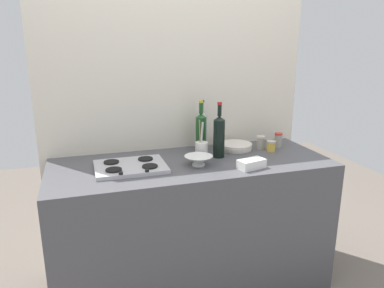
{
  "coord_description": "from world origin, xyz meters",
  "views": [
    {
      "loc": [
        -0.66,
        -2.12,
        1.64
      ],
      "look_at": [
        0.0,
        0.0,
        1.02
      ],
      "focal_mm": 33.91,
      "sensor_mm": 36.0,
      "label": 1
    }
  ],
  "objects_px": {
    "plate_stack": "(235,146)",
    "mixing_bowl": "(199,160)",
    "wine_bottle_leftmost": "(201,132)",
    "stovetop_hob": "(130,167)",
    "condiment_jar_rear": "(271,146)",
    "utensil_crock": "(202,149)",
    "condiment_jar_spare": "(261,142)",
    "wine_bottle_mid_left": "(202,130)",
    "wine_bottle_mid_right": "(219,136)",
    "butter_dish": "(251,164)",
    "condiment_jar_front": "(278,140)"
  },
  "relations": [
    {
      "from": "plate_stack",
      "to": "mixing_bowl",
      "type": "distance_m",
      "value": 0.44
    },
    {
      "from": "wine_bottle_leftmost",
      "to": "stovetop_hob",
      "type": "bearing_deg",
      "value": -160.56
    },
    {
      "from": "plate_stack",
      "to": "condiment_jar_rear",
      "type": "height_order",
      "value": "condiment_jar_rear"
    },
    {
      "from": "utensil_crock",
      "to": "condiment_jar_spare",
      "type": "distance_m",
      "value": 0.48
    },
    {
      "from": "stovetop_hob",
      "to": "wine_bottle_mid_left",
      "type": "height_order",
      "value": "wine_bottle_mid_left"
    },
    {
      "from": "mixing_bowl",
      "to": "wine_bottle_mid_right",
      "type": "bearing_deg",
      "value": 34.64
    },
    {
      "from": "stovetop_hob",
      "to": "utensil_crock",
      "type": "height_order",
      "value": "utensil_crock"
    },
    {
      "from": "condiment_jar_rear",
      "to": "condiment_jar_spare",
      "type": "bearing_deg",
      "value": 120.1
    },
    {
      "from": "utensil_crock",
      "to": "condiment_jar_spare",
      "type": "relative_size",
      "value": 2.74
    },
    {
      "from": "wine_bottle_leftmost",
      "to": "utensil_crock",
      "type": "xyz_separation_m",
      "value": [
        -0.03,
        -0.1,
        -0.09
      ]
    },
    {
      "from": "butter_dish",
      "to": "wine_bottle_mid_right",
      "type": "bearing_deg",
      "value": 111.56
    },
    {
      "from": "wine_bottle_mid_right",
      "to": "condiment_jar_front",
      "type": "relative_size",
      "value": 3.61
    },
    {
      "from": "butter_dish",
      "to": "condiment_jar_spare",
      "type": "xyz_separation_m",
      "value": [
        0.25,
        0.36,
        0.02
      ]
    },
    {
      "from": "wine_bottle_leftmost",
      "to": "utensil_crock",
      "type": "height_order",
      "value": "wine_bottle_leftmost"
    },
    {
      "from": "butter_dish",
      "to": "condiment_jar_rear",
      "type": "height_order",
      "value": "condiment_jar_rear"
    },
    {
      "from": "utensil_crock",
      "to": "wine_bottle_leftmost",
      "type": "bearing_deg",
      "value": 73.84
    },
    {
      "from": "wine_bottle_leftmost",
      "to": "wine_bottle_mid_right",
      "type": "distance_m",
      "value": 0.15
    },
    {
      "from": "wine_bottle_mid_right",
      "to": "butter_dish",
      "type": "xyz_separation_m",
      "value": [
        0.11,
        -0.27,
        -0.12
      ]
    },
    {
      "from": "plate_stack",
      "to": "condiment_jar_front",
      "type": "relative_size",
      "value": 2.36
    },
    {
      "from": "stovetop_hob",
      "to": "wine_bottle_leftmost",
      "type": "bearing_deg",
      "value": 19.44
    },
    {
      "from": "condiment_jar_rear",
      "to": "stovetop_hob",
      "type": "bearing_deg",
      "value": -175.6
    },
    {
      "from": "butter_dish",
      "to": "condiment_jar_spare",
      "type": "distance_m",
      "value": 0.44
    },
    {
      "from": "butter_dish",
      "to": "utensil_crock",
      "type": "bearing_deg",
      "value": 127.51
    },
    {
      "from": "mixing_bowl",
      "to": "wine_bottle_mid_left",
      "type": "bearing_deg",
      "value": 68.1
    },
    {
      "from": "utensil_crock",
      "to": "condiment_jar_rear",
      "type": "xyz_separation_m",
      "value": [
        0.52,
        -0.0,
        -0.02
      ]
    },
    {
      "from": "butter_dish",
      "to": "condiment_jar_front",
      "type": "xyz_separation_m",
      "value": [
        0.4,
        0.38,
        0.02
      ]
    },
    {
      "from": "wine_bottle_leftmost",
      "to": "condiment_jar_front",
      "type": "xyz_separation_m",
      "value": [
        0.6,
        -0.02,
        -0.1
      ]
    },
    {
      "from": "stovetop_hob",
      "to": "wine_bottle_leftmost",
      "type": "relative_size",
      "value": 1.16
    },
    {
      "from": "wine_bottle_mid_left",
      "to": "butter_dish",
      "type": "relative_size",
      "value": 2.1
    },
    {
      "from": "stovetop_hob",
      "to": "wine_bottle_mid_left",
      "type": "bearing_deg",
      "value": 26.89
    },
    {
      "from": "condiment_jar_spare",
      "to": "stovetop_hob",
      "type": "bearing_deg",
      "value": -171.06
    },
    {
      "from": "wine_bottle_leftmost",
      "to": "condiment_jar_rear",
      "type": "bearing_deg",
      "value": -12.05
    },
    {
      "from": "mixing_bowl",
      "to": "condiment_jar_spare",
      "type": "relative_size",
      "value": 1.9
    },
    {
      "from": "condiment_jar_front",
      "to": "wine_bottle_leftmost",
      "type": "bearing_deg",
      "value": 178.31
    },
    {
      "from": "condiment_jar_spare",
      "to": "wine_bottle_leftmost",
      "type": "bearing_deg",
      "value": 176.08
    },
    {
      "from": "plate_stack",
      "to": "wine_bottle_mid_right",
      "type": "relative_size",
      "value": 0.66
    },
    {
      "from": "butter_dish",
      "to": "utensil_crock",
      "type": "relative_size",
      "value": 0.65
    },
    {
      "from": "plate_stack",
      "to": "wine_bottle_leftmost",
      "type": "bearing_deg",
      "value": -179.0
    },
    {
      "from": "wine_bottle_mid_right",
      "to": "utensil_crock",
      "type": "relative_size",
      "value": 1.43
    },
    {
      "from": "wine_bottle_mid_left",
      "to": "stovetop_hob",
      "type": "bearing_deg",
      "value": -153.11
    },
    {
      "from": "wine_bottle_leftmost",
      "to": "condiment_jar_rear",
      "type": "height_order",
      "value": "wine_bottle_leftmost"
    },
    {
      "from": "stovetop_hob",
      "to": "wine_bottle_mid_right",
      "type": "relative_size",
      "value": 1.15
    },
    {
      "from": "wine_bottle_mid_left",
      "to": "mixing_bowl",
      "type": "bearing_deg",
      "value": -111.9
    },
    {
      "from": "utensil_crock",
      "to": "mixing_bowl",
      "type": "bearing_deg",
      "value": -115.18
    },
    {
      "from": "utensil_crock",
      "to": "condiment_jar_rear",
      "type": "bearing_deg",
      "value": -0.16
    },
    {
      "from": "wine_bottle_leftmost",
      "to": "condiment_jar_spare",
      "type": "distance_m",
      "value": 0.46
    },
    {
      "from": "wine_bottle_mid_left",
      "to": "mixing_bowl",
      "type": "xyz_separation_m",
      "value": [
        -0.14,
        -0.35,
        -0.11
      ]
    },
    {
      "from": "utensil_crock",
      "to": "condiment_jar_front",
      "type": "xyz_separation_m",
      "value": [
        0.63,
        0.09,
        -0.01
      ]
    },
    {
      "from": "butter_dish",
      "to": "condiment_jar_spare",
      "type": "bearing_deg",
      "value": 55.27
    },
    {
      "from": "plate_stack",
      "to": "wine_bottle_mid_right",
      "type": "height_order",
      "value": "wine_bottle_mid_right"
    }
  ]
}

